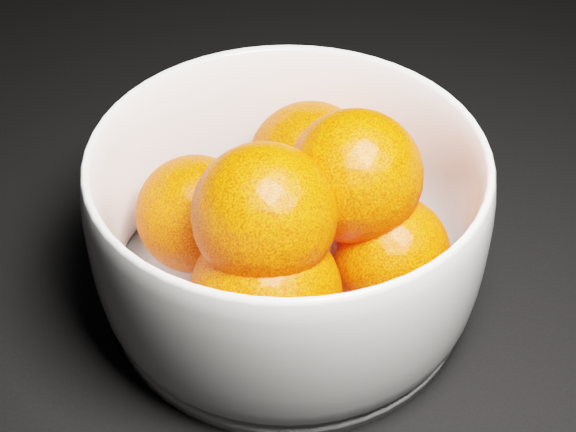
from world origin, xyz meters
TOP-DOWN VIEW (x-y plane):
  - ground at (0.00, 0.00)m, footprint 3.00×3.00m
  - bowl at (-0.25, -0.13)m, footprint 0.25×0.25m
  - orange_pile at (-0.25, -0.14)m, footprint 0.18×0.18m

SIDE VIEW (x-z plane):
  - ground at x=0.00m, z-range 0.00..0.00m
  - bowl at x=-0.25m, z-range 0.00..0.12m
  - orange_pile at x=-0.25m, z-range 0.00..0.14m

